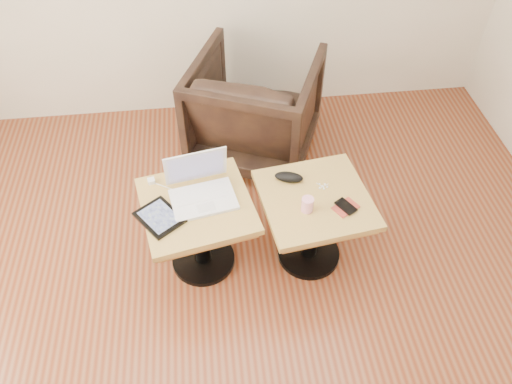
{
  "coord_description": "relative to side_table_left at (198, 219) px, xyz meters",
  "views": [
    {
      "loc": [
        -0.06,
        -1.28,
        2.61
      ],
      "look_at": [
        0.17,
        0.61,
        0.6
      ],
      "focal_mm": 35.0,
      "sensor_mm": 36.0,
      "label": 1
    }
  ],
  "objects": [
    {
      "name": "room_shell",
      "position": [
        0.17,
        -0.61,
        0.94
      ],
      "size": [
        4.52,
        4.52,
        2.71
      ],
      "color": "maroon",
      "rests_on": "ground"
    },
    {
      "name": "side_table_left",
      "position": [
        0.0,
        0.0,
        0.0
      ],
      "size": [
        0.71,
        0.71,
        0.55
      ],
      "rotation": [
        0.0,
        0.0,
        0.2
      ],
      "color": "black",
      "rests_on": "ground"
    },
    {
      "name": "side_table_right",
      "position": [
        0.67,
        -0.03,
        0.0
      ],
      "size": [
        0.68,
        0.68,
        0.55
      ],
      "rotation": [
        0.0,
        0.0,
        0.14
      ],
      "color": "black",
      "rests_on": "ground"
    },
    {
      "name": "laptop",
      "position": [
        0.03,
        0.06,
        0.19
      ],
      "size": [
        0.4,
        0.35,
        0.25
      ],
      "rotation": [
        0.0,
        0.0,
        0.19
      ],
      "color": "white",
      "rests_on": "side_table_left"
    },
    {
      "name": "tablet",
      "position": [
        -0.2,
        -0.09,
        0.15
      ],
      "size": [
        0.3,
        0.31,
        0.02
      ],
      "rotation": [
        0.0,
        0.0,
        0.63
      ],
      "color": "black",
      "rests_on": "side_table_left"
    },
    {
      "name": "charging_adapter",
      "position": [
        -0.25,
        0.19,
        0.15
      ],
      "size": [
        0.05,
        0.05,
        0.02
      ],
      "primitive_type": "cube",
      "rotation": [
        0.0,
        0.0,
        0.21
      ],
      "color": "white",
      "rests_on": "side_table_left"
    },
    {
      "name": "glasses_case",
      "position": [
        0.54,
        0.12,
        0.16
      ],
      "size": [
        0.18,
        0.12,
        0.05
      ],
      "primitive_type": "ellipsoid",
      "rotation": [
        0.0,
        0.0,
        -0.3
      ],
      "color": "black",
      "rests_on": "side_table_right"
    },
    {
      "name": "striped_cup",
      "position": [
        0.6,
        -0.12,
        0.18
      ],
      "size": [
        0.09,
        0.09,
        0.09
      ],
      "primitive_type": "cylinder",
      "rotation": [
        0.0,
        0.0,
        0.55
      ],
      "color": "#F55288",
      "rests_on": "side_table_right"
    },
    {
      "name": "earbuds_tangle",
      "position": [
        0.73,
        0.04,
        0.14
      ],
      "size": [
        0.06,
        0.05,
        0.01
      ],
      "color": "white",
      "rests_on": "side_table_right"
    },
    {
      "name": "phone_on_sleeve",
      "position": [
        0.82,
        -0.13,
        0.14
      ],
      "size": [
        0.17,
        0.15,
        0.02
      ],
      "rotation": [
        0.0,
        0.0,
        0.55
      ],
      "color": "maroon",
      "rests_on": "side_table_right"
    },
    {
      "name": "armchair",
      "position": [
        0.45,
        1.02,
        -0.02
      ],
      "size": [
        1.12,
        1.13,
        0.79
      ],
      "primitive_type": "imported",
      "rotation": [
        0.0,
        0.0,
        2.74
      ],
      "color": "black",
      "rests_on": "ground"
    }
  ]
}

